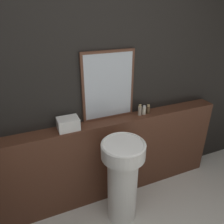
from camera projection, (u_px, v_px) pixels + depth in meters
The scene contains 8 objects.
wall_back at pixel (101, 95), 2.28m from camera, with size 8.00×0.06×2.50m.
vanity_counter at pixel (107, 160), 2.50m from camera, with size 2.78×0.19×0.99m.
pedestal_sink at pixel (123, 177), 2.19m from camera, with size 0.42×0.42×0.95m.
mirror at pixel (108, 86), 2.21m from camera, with size 0.56×0.03×0.72m.
towel_stack at pixel (68, 124), 2.12m from camera, with size 0.21×0.16×0.12m.
shampoo_bottle at pixel (140, 110), 2.40m from camera, with size 0.04×0.04×0.13m.
conditioner_bottle at pixel (144, 110), 2.42m from camera, with size 0.04×0.04×0.10m.
lotion_bottle at pixel (148, 109), 2.44m from camera, with size 0.04×0.04×0.11m.
Camera 1 is at (-0.73, -0.35, 2.08)m, focal length 35.00 mm.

